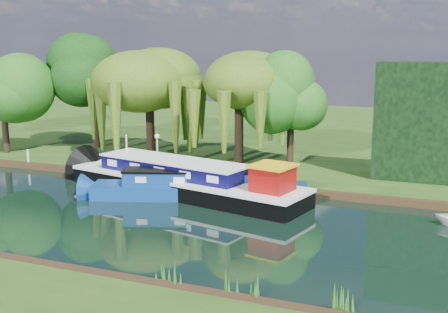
% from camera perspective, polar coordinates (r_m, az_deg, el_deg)
% --- Properties ---
extents(ground, '(120.00, 120.00, 0.00)m').
position_cam_1_polar(ground, '(34.77, -15.80, -5.11)').
color(ground, black).
extents(far_bank, '(120.00, 52.00, 0.45)m').
position_cam_1_polar(far_bank, '(64.37, 2.94, 2.87)').
color(far_bank, '#203F11').
rests_on(far_bank, ground).
extents(dutch_barge, '(17.47, 7.46, 3.60)m').
position_cam_1_polar(dutch_barge, '(36.52, -3.89, -2.48)').
color(dutch_barge, black).
rests_on(dutch_barge, ground).
extents(narrowboat, '(13.60, 6.64, 1.99)m').
position_cam_1_polar(narrowboat, '(35.59, -2.49, -3.14)').
color(narrowboat, navy).
rests_on(narrowboat, ground).
extents(willow_left, '(7.02, 7.02, 8.41)m').
position_cam_1_polar(willow_left, '(46.77, -7.61, 7.47)').
color(willow_left, black).
rests_on(willow_left, far_bank).
extents(willow_right, '(6.42, 6.42, 7.82)m').
position_cam_1_polar(willow_right, '(43.42, 1.55, 6.75)').
color(willow_right, black).
rests_on(willow_right, far_bank).
extents(tree_far_left, '(5.07, 5.07, 8.17)m').
position_cam_1_polar(tree_far_left, '(51.46, -21.62, 6.55)').
color(tree_far_left, black).
rests_on(tree_far_left, far_bank).
extents(tree_far_mid, '(5.71, 5.71, 9.34)m').
position_cam_1_polar(tree_far_mid, '(51.84, -13.06, 7.99)').
color(tree_far_mid, black).
rests_on(tree_far_mid, far_bank).
extents(tree_far_right, '(4.58, 4.58, 7.49)m').
position_cam_1_polar(tree_far_right, '(42.63, 6.85, 5.86)').
color(tree_far_right, black).
rests_on(tree_far_right, far_bank).
extents(conifer_hedge, '(6.00, 3.00, 8.00)m').
position_cam_1_polar(conifer_hedge, '(40.58, 19.36, 3.40)').
color(conifer_hedge, black).
rests_on(conifer_hedge, far_bank).
extents(lamppost, '(0.36, 0.36, 2.56)m').
position_cam_1_polar(lamppost, '(42.54, -6.80, 1.51)').
color(lamppost, silver).
rests_on(lamppost, far_bank).
extents(mooring_posts, '(19.16, 0.16, 1.00)m').
position_cam_1_polar(mooring_posts, '(41.52, -9.36, -0.86)').
color(mooring_posts, silver).
rests_on(mooring_posts, far_bank).
extents(reeds_near, '(33.70, 1.50, 1.10)m').
position_cam_1_polar(reeds_near, '(24.91, -13.90, -10.21)').
color(reeds_near, '#1D5617').
rests_on(reeds_near, ground).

